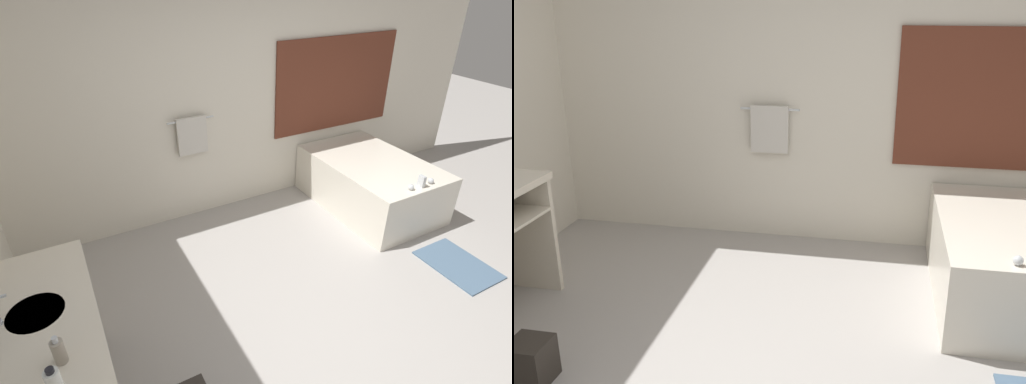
% 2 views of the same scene
% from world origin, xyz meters
% --- Properties ---
extents(wall_back_with_blinds, '(7.40, 0.13, 2.70)m').
position_xyz_m(wall_back_with_blinds, '(0.06, 2.23, 1.35)').
color(wall_back_with_blinds, silver).
rests_on(wall_back_with_blinds, ground_plane).
extents(bathtub, '(1.04, 1.58, 0.70)m').
position_xyz_m(bathtub, '(1.58, 1.40, 0.32)').
color(bathtub, silver).
rests_on(bathtub, ground_plane).
extents(waste_bin, '(0.22, 0.22, 0.26)m').
position_xyz_m(waste_bin, '(-1.21, -0.09, 0.13)').
color(waste_bin, '#2D2823').
rests_on(waste_bin, ground_plane).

